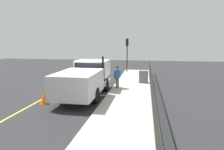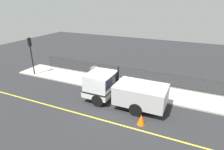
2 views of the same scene
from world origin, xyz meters
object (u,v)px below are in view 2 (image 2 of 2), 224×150
Objects in this scene: traffic_light_near at (30,49)px; utility_cabinet at (94,72)px; worker_standing at (107,78)px; work_truck at (119,89)px; traffic_cone at (141,119)px.

traffic_light_near is 6.90m from utility_cabinet.
worker_standing is 3.15m from utility_cabinet.
traffic_light_near reaches higher than work_truck.
work_truck reaches higher than worker_standing.
work_truck is 2.69m from worker_standing.
worker_standing is at bearing -128.91° from utility_cabinet.
work_truck is 6.03× the size of utility_cabinet.
traffic_cone is at bearing -3.10° from worker_standing.
work_truck is 8.51× the size of traffic_cone.
traffic_cone is at bearing 74.45° from traffic_light_near.
utility_cabinet is (2.04, -6.20, -2.24)m from traffic_light_near.
work_truck is 10.85m from traffic_light_near.
utility_cabinet is (1.95, 2.42, -0.51)m from worker_standing.
work_truck is 1.62× the size of traffic_light_near.
traffic_light_near is at bearing 80.80° from work_truck.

